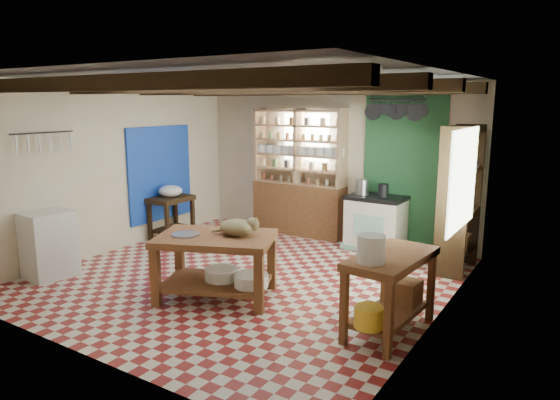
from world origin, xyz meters
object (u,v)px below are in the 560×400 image
Objects in this scene: white_cabinet at (49,244)px; cat at (237,227)px; stove at (376,223)px; work_table at (216,266)px; right_counter at (390,293)px; prep_table at (172,218)px.

white_cabinet is 2.69m from cat.
work_table is at bearing -105.78° from stove.
stove reaches higher than right_counter.
prep_table is 2.24m from white_cabinet.
stove is at bearing 119.40° from right_counter.
stove reaches higher than prep_table.
cat is at bearing -172.67° from right_counter.
stove is 1.20× the size of prep_table.
prep_table is 2.95m from cat.
work_table is 2.81m from prep_table.
cat reaches higher than right_counter.
white_cabinet reaches higher than work_table.
work_table is 2.08m from right_counter.
right_counter is at bearing -64.86° from stove.
cat is (-1.86, -0.08, 0.45)m from right_counter.
work_table is 1.53× the size of stove.
right_counter is (4.38, -1.37, 0.04)m from prep_table.
white_cabinet is 4.49m from right_counter.
stove is at bearing 21.19° from prep_table.
right_counter is at bearing 16.16° from white_cabinet.
work_table is 1.84× the size of prep_table.
cat is (2.52, -1.46, 0.49)m from prep_table.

